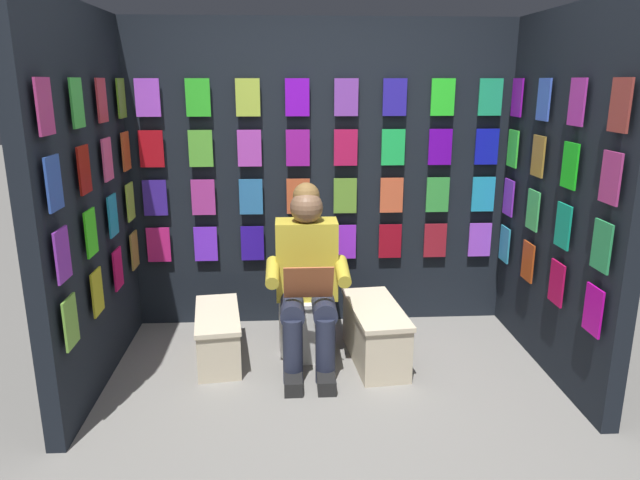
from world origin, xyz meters
name	(u,v)px	position (x,y,z in m)	size (l,w,h in m)	color
ground_plane	(340,443)	(0.00, 0.00, 0.00)	(30.00, 30.00, 0.00)	gray
display_wall_back	(321,177)	(0.00, -1.68, 1.12)	(2.88, 0.14, 2.25)	black
display_wall_left	(562,197)	(-1.44, -0.81, 1.12)	(0.14, 1.63, 2.25)	black
display_wall_right	(86,202)	(1.44, -0.81, 1.12)	(0.14, 1.63, 2.25)	black
toilet	(306,304)	(0.13, -1.13, 0.33)	(0.41, 0.55, 0.77)	white
person_reading	(307,277)	(0.13, -0.91, 0.60)	(0.53, 0.68, 1.19)	gold
comic_longbox_near	(375,333)	(-0.32, -0.93, 0.19)	(0.39, 0.77, 0.38)	beige
comic_longbox_far	(218,336)	(0.73, -1.00, 0.17)	(0.37, 0.72, 0.33)	beige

